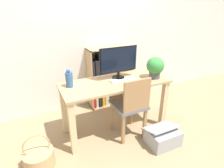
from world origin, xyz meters
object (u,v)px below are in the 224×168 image
Objects in this scene: potted_plant at (155,67)px; bookshelf at (103,79)px; storage_box at (163,136)px; vase at (69,79)px; keyboard at (123,80)px; chair at (131,105)px; monitor at (119,61)px; basket at (39,158)px.

bookshelf is (-0.42, 0.82, -0.41)m from potted_plant.
vase is at bearing 145.88° from storage_box.
keyboard is 1.55× the size of vase.
chair is (-0.01, -0.25, -0.25)m from keyboard.
potted_plant is 0.73× the size of storage_box.
storage_box is at bearing -34.12° from vase.
bookshelf reaches higher than storage_box.
keyboard is (0.02, -0.09, -0.24)m from monitor.
vase reaches higher than basket.
chair is 1.23m from basket.
monitor is 0.69m from vase.
chair is at bearing -162.65° from potted_plant.
monitor is 0.26m from keyboard.
potted_plant is 0.91m from storage_box.
basket is 1.06× the size of storage_box.
chair is 2.06× the size of basket.
chair is at bearing -26.67° from vase.
basket is at bearing 168.47° from storage_box.
bookshelf is at bearing 39.20° from basket.
bookshelf is 1.58m from basket.
keyboard is 0.89× the size of storage_box.
bookshelf is 2.41× the size of basket.
basket is 1.50m from storage_box.
monitor is 1.34× the size of storage_box.
monitor is at bearing -93.11° from bookshelf.
vase is 0.84m from chair.
monitor is 1.27× the size of basket.
potted_plant is 0.61m from chair.
chair is 2.17× the size of storage_box.
keyboard is 0.89m from storage_box.
vase is 1.38m from storage_box.
basket reaches higher than storage_box.
chair is 0.95m from bookshelf.
bookshelf is at bearing 117.14° from potted_plant.
bookshelf is 1.35m from storage_box.
keyboard is 0.85× the size of basket.
keyboard is at bearing -76.83° from monitor.
storage_box is (-0.14, -0.46, -0.78)m from potted_plant.
monitor is 1.13m from storage_box.
vase is at bearing 144.85° from chair.
vase is at bearing 172.25° from keyboard.
vase is 0.26× the size of chair.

